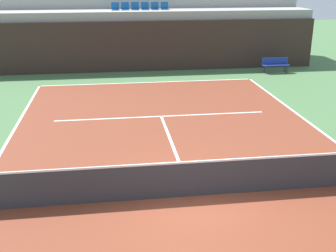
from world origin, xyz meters
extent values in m
plane|color=#477042|center=(0.00, 0.00, 0.00)|extent=(80.00, 80.00, 0.00)
cube|color=brown|center=(0.00, 0.00, 0.01)|extent=(11.00, 24.00, 0.01)
cube|color=white|center=(0.00, 11.95, 0.01)|extent=(11.00, 0.10, 0.00)
cube|color=white|center=(0.00, 6.40, 0.01)|extent=(8.26, 0.10, 0.00)
cube|color=white|center=(0.00, 3.20, 0.01)|extent=(0.10, 6.40, 0.00)
cube|color=#33231E|center=(0.00, 14.82, 1.41)|extent=(20.16, 0.30, 2.81)
cube|color=#9E9E99|center=(0.00, 16.17, 1.65)|extent=(20.16, 2.40, 3.30)
cube|color=#9E9E99|center=(0.00, 18.57, 2.10)|extent=(20.16, 2.40, 4.20)
cube|color=#145193|center=(-1.45, 16.17, 3.32)|extent=(0.44, 0.44, 0.04)
cube|color=#145193|center=(-1.45, 16.37, 3.54)|extent=(0.44, 0.04, 0.40)
cube|color=#145193|center=(-0.87, 16.17, 3.32)|extent=(0.44, 0.44, 0.04)
cube|color=#145193|center=(-0.87, 16.37, 3.54)|extent=(0.44, 0.04, 0.40)
cube|color=#145193|center=(-0.29, 16.17, 3.32)|extent=(0.44, 0.44, 0.04)
cube|color=#145193|center=(-0.29, 16.37, 3.54)|extent=(0.44, 0.04, 0.40)
cube|color=#145193|center=(0.29, 16.17, 3.32)|extent=(0.44, 0.44, 0.04)
cube|color=#145193|center=(0.29, 16.37, 3.54)|extent=(0.44, 0.04, 0.40)
cube|color=#145193|center=(0.87, 16.17, 3.32)|extent=(0.44, 0.44, 0.04)
cube|color=#145193|center=(0.87, 16.37, 3.54)|extent=(0.44, 0.04, 0.40)
cube|color=#145193|center=(1.45, 16.17, 3.32)|extent=(0.44, 0.44, 0.04)
cube|color=#145193|center=(1.45, 16.37, 3.54)|extent=(0.44, 0.04, 0.40)
cube|color=#333338|center=(0.00, 0.00, 0.47)|extent=(10.90, 0.02, 0.92)
cube|color=white|center=(0.00, 0.00, 0.96)|extent=(10.90, 0.04, 0.05)
cube|color=navy|center=(7.35, 13.18, 0.45)|extent=(1.50, 0.40, 0.05)
cube|color=navy|center=(7.35, 13.36, 0.67)|extent=(1.50, 0.04, 0.36)
cube|color=#2D2D33|center=(6.75, 13.04, 0.21)|extent=(0.06, 0.06, 0.42)
cube|color=#2D2D33|center=(7.95, 13.04, 0.21)|extent=(0.06, 0.06, 0.42)
cube|color=#2D2D33|center=(6.75, 13.32, 0.21)|extent=(0.06, 0.06, 0.42)
cube|color=#2D2D33|center=(7.95, 13.32, 0.21)|extent=(0.06, 0.06, 0.42)
camera|label=1|loc=(-1.93, -9.35, 5.35)|focal=45.40mm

